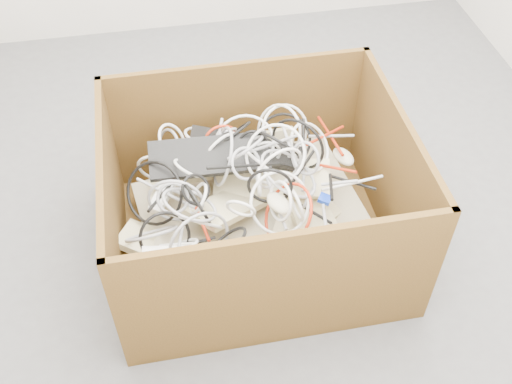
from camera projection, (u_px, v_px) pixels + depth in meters
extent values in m
plane|color=#515154|center=(278.00, 192.00, 2.80)|extent=(3.00, 3.00, 0.00)
cube|color=#3E2A0F|center=(257.00, 242.00, 2.58)|extent=(1.12, 0.93, 0.03)
cube|color=#3E2A0F|center=(238.00, 121.00, 2.68)|extent=(1.12, 0.03, 0.60)
cube|color=#3E2A0F|center=(282.00, 292.00, 2.06)|extent=(1.12, 0.02, 0.60)
cube|color=#3E2A0F|center=(392.00, 177.00, 2.44)|extent=(0.03, 0.88, 0.60)
cube|color=#3E2A0F|center=(114.00, 215.00, 2.30)|extent=(0.02, 0.88, 0.60)
cube|color=tan|center=(256.00, 228.00, 2.54)|extent=(0.98, 0.85, 0.18)
cube|color=tan|center=(236.00, 231.00, 2.43)|extent=(0.70, 0.63, 0.19)
cube|color=#CABA8E|center=(205.00, 184.00, 2.60)|extent=(0.47, 0.20, 0.08)
cube|color=#CABA8E|center=(289.00, 190.00, 2.56)|extent=(0.42, 0.46, 0.12)
cube|color=#CABA8E|center=(290.00, 248.00, 2.32)|extent=(0.37, 0.48, 0.12)
cube|color=#CABA8E|center=(178.00, 255.00, 2.30)|extent=(0.47, 0.35, 0.19)
cube|color=#CABA8E|center=(316.00, 225.00, 2.33)|extent=(0.18, 0.46, 0.18)
cube|color=#CABA8E|center=(241.00, 154.00, 2.51)|extent=(0.46, 0.12, 0.19)
cube|color=#CABA8E|center=(238.00, 202.00, 2.39)|extent=(0.45, 0.41, 0.19)
cube|color=#CABA8E|center=(272.00, 179.00, 2.44)|extent=(0.48, 0.27, 0.12)
cube|color=black|center=(247.00, 149.00, 2.46)|extent=(0.48, 0.26, 0.13)
cube|color=black|center=(209.00, 156.00, 2.35)|extent=(0.47, 0.18, 0.08)
ellipsoid|color=#BFB89A|center=(162.00, 194.00, 2.34)|extent=(0.13, 0.11, 0.04)
ellipsoid|color=#BFB89A|center=(343.00, 157.00, 2.49)|extent=(0.10, 0.13, 0.04)
ellipsoid|color=#BFB89A|center=(216.00, 251.00, 2.19)|extent=(0.12, 0.09, 0.04)
ellipsoid|color=#BFB89A|center=(278.00, 203.00, 2.17)|extent=(0.10, 0.13, 0.04)
ellipsoid|color=#BFB89A|center=(193.00, 149.00, 2.40)|extent=(0.13, 0.10, 0.04)
cube|color=white|center=(170.00, 182.00, 2.33)|extent=(0.18, 0.25, 0.11)
cube|color=white|center=(183.00, 255.00, 2.14)|extent=(0.29, 0.07, 0.10)
cube|color=#0D30C4|center=(325.00, 199.00, 2.29)|extent=(0.06, 0.06, 0.03)
torus|color=black|center=(228.00, 137.00, 2.47)|extent=(0.26, 0.19, 0.24)
torus|color=silver|center=(172.00, 140.00, 2.45)|extent=(0.15, 0.17, 0.12)
torus|color=#94959A|center=(223.00, 157.00, 2.34)|extent=(0.12, 0.31, 0.30)
torus|color=silver|center=(280.00, 203.00, 2.19)|extent=(0.32, 0.24, 0.24)
torus|color=#94959A|center=(176.00, 201.00, 2.25)|extent=(0.28, 0.07, 0.28)
torus|color=#94959A|center=(245.00, 148.00, 2.32)|extent=(0.18, 0.15, 0.17)
torus|color=black|center=(253.00, 146.00, 2.38)|extent=(0.17, 0.09, 0.16)
torus|color=black|center=(198.00, 205.00, 2.20)|extent=(0.10, 0.25, 0.25)
torus|color=silver|center=(222.00, 151.00, 2.43)|extent=(0.24, 0.14, 0.26)
torus|color=#94959A|center=(199.00, 243.00, 2.12)|extent=(0.26, 0.15, 0.26)
torus|color=#A7240B|center=(222.00, 142.00, 2.47)|extent=(0.20, 0.06, 0.20)
torus|color=silver|center=(241.00, 209.00, 2.12)|extent=(0.12, 0.09, 0.11)
torus|color=silver|center=(279.00, 169.00, 2.27)|extent=(0.27, 0.11, 0.28)
torus|color=#94959A|center=(246.00, 164.00, 2.25)|extent=(0.17, 0.14, 0.12)
torus|color=silver|center=(279.00, 133.00, 2.47)|extent=(0.21, 0.29, 0.26)
torus|color=silver|center=(187.00, 168.00, 2.31)|extent=(0.12, 0.12, 0.12)
torus|color=#94959A|center=(190.00, 205.00, 2.17)|extent=(0.27, 0.29, 0.15)
torus|color=silver|center=(179.00, 248.00, 2.12)|extent=(0.20, 0.17, 0.13)
torus|color=black|center=(154.00, 193.00, 2.30)|extent=(0.23, 0.28, 0.26)
torus|color=black|center=(240.00, 147.00, 2.46)|extent=(0.12, 0.05, 0.12)
torus|color=silver|center=(259.00, 182.00, 2.23)|extent=(0.05, 0.15, 0.15)
torus|color=black|center=(196.00, 189.00, 2.21)|extent=(0.14, 0.10, 0.13)
torus|color=black|center=(270.00, 186.00, 2.17)|extent=(0.19, 0.06, 0.20)
torus|color=black|center=(298.00, 144.00, 2.40)|extent=(0.25, 0.22, 0.33)
torus|color=black|center=(227.00, 244.00, 2.09)|extent=(0.18, 0.18, 0.17)
torus|color=#94959A|center=(305.00, 158.00, 2.26)|extent=(0.12, 0.14, 0.17)
torus|color=#A7240B|center=(288.00, 214.00, 2.20)|extent=(0.20, 0.31, 0.26)
torus|color=#94959A|center=(169.00, 150.00, 2.51)|extent=(0.13, 0.22, 0.23)
torus|color=silver|center=(196.00, 221.00, 2.22)|extent=(0.27, 0.19, 0.23)
torus|color=silver|center=(159.00, 169.00, 2.40)|extent=(0.24, 0.10, 0.25)
torus|color=silver|center=(198.00, 199.00, 2.24)|extent=(0.11, 0.18, 0.16)
torus|color=silver|center=(265.00, 154.00, 2.41)|extent=(0.18, 0.02, 0.18)
torus|color=#94959A|center=(152.00, 234.00, 2.20)|extent=(0.24, 0.17, 0.19)
torus|color=black|center=(284.00, 140.00, 2.49)|extent=(0.32, 0.25, 0.21)
torus|color=silver|center=(310.00, 147.00, 2.41)|extent=(0.18, 0.24, 0.21)
torus|color=silver|center=(245.00, 143.00, 2.44)|extent=(0.25, 0.24, 0.17)
torus|color=black|center=(279.00, 144.00, 2.36)|extent=(0.22, 0.21, 0.18)
torus|color=#94959A|center=(224.00, 135.00, 2.45)|extent=(0.12, 0.11, 0.12)
torus|color=silver|center=(275.00, 154.00, 2.28)|extent=(0.25, 0.23, 0.22)
torus|color=#94959A|center=(173.00, 198.00, 2.22)|extent=(0.16, 0.12, 0.13)
torus|color=silver|center=(285.00, 129.00, 2.49)|extent=(0.24, 0.16, 0.22)
torus|color=#94959A|center=(289.00, 173.00, 2.26)|extent=(0.29, 0.32, 0.17)
torus|color=silver|center=(280.00, 201.00, 2.15)|extent=(0.09, 0.20, 0.19)
torus|color=black|center=(165.00, 237.00, 2.15)|extent=(0.25, 0.14, 0.22)
torus|color=silver|center=(296.00, 204.00, 2.20)|extent=(0.04, 0.18, 0.18)
torus|color=silver|center=(214.00, 140.00, 2.49)|extent=(0.32, 0.33, 0.16)
cylinder|color=#94959A|center=(261.00, 148.00, 2.34)|extent=(0.28, 0.02, 0.10)
cylinder|color=#94959A|center=(217.00, 144.00, 2.41)|extent=(0.09, 0.22, 0.09)
cylinder|color=#94959A|center=(181.00, 236.00, 2.17)|extent=(0.05, 0.13, 0.01)
cylinder|color=silver|center=(177.00, 245.00, 2.15)|extent=(0.13, 0.04, 0.04)
cylinder|color=black|center=(303.00, 142.00, 2.36)|extent=(0.06, 0.21, 0.07)
cylinder|color=black|center=(331.00, 187.00, 2.23)|extent=(0.06, 0.17, 0.05)
cylinder|color=#A7240B|center=(330.00, 136.00, 2.54)|extent=(0.04, 0.28, 0.04)
cylinder|color=#94959A|center=(339.00, 183.00, 2.28)|extent=(0.14, 0.03, 0.03)
cylinder|color=#94959A|center=(325.00, 221.00, 2.18)|extent=(0.06, 0.20, 0.06)
cylinder|color=#94959A|center=(275.00, 198.00, 2.21)|extent=(0.05, 0.26, 0.07)
cylinder|color=black|center=(159.00, 198.00, 2.23)|extent=(0.10, 0.15, 0.04)
cylinder|color=#94959A|center=(170.00, 195.00, 2.28)|extent=(0.24, 0.17, 0.08)
cylinder|color=#A7240B|center=(202.00, 224.00, 2.22)|extent=(0.04, 0.17, 0.02)
cylinder|color=black|center=(322.00, 240.00, 2.12)|extent=(0.12, 0.14, 0.02)
cylinder|color=#A7240B|center=(325.00, 135.00, 2.48)|extent=(0.21, 0.18, 0.09)
cylinder|color=#94959A|center=(331.00, 136.00, 2.51)|extent=(0.19, 0.02, 0.04)
cylinder|color=silver|center=(259.00, 162.00, 2.27)|extent=(0.08, 0.14, 0.01)
cylinder|color=#94959A|center=(172.00, 190.00, 2.32)|extent=(0.09, 0.12, 0.06)
cylinder|color=black|center=(300.00, 171.00, 2.26)|extent=(0.17, 0.20, 0.03)
cylinder|color=black|center=(245.00, 166.00, 2.24)|extent=(0.28, 0.06, 0.09)
cylinder|color=#94959A|center=(304.00, 171.00, 2.36)|extent=(0.07, 0.20, 0.02)
cylinder|color=#94959A|center=(290.00, 146.00, 2.33)|extent=(0.03, 0.19, 0.07)
cylinder|color=black|center=(345.00, 180.00, 2.41)|extent=(0.22, 0.16, 0.02)
cylinder|color=silver|center=(353.00, 183.00, 2.35)|extent=(0.26, 0.06, 0.03)
cylinder|color=#A7240B|center=(328.00, 167.00, 2.41)|extent=(0.18, 0.20, 0.10)
cylinder|color=black|center=(315.00, 213.00, 2.24)|extent=(0.09, 0.15, 0.04)
cylinder|color=black|center=(184.00, 246.00, 2.15)|extent=(0.23, 0.05, 0.02)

